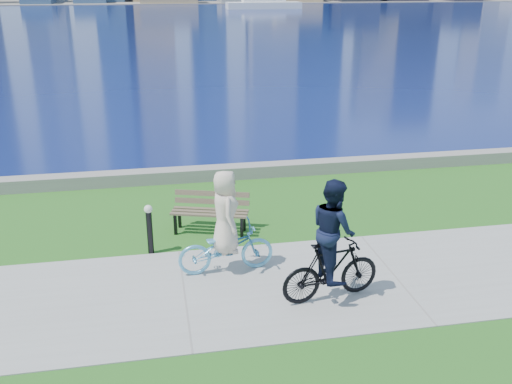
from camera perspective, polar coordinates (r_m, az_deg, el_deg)
The scene contains 10 objects.
ground at distance 11.37m, azimuth 13.59°, elevation -8.11°, with size 320.00×320.00×0.00m, color #1F5A17.
concrete_path at distance 11.37m, azimuth 13.59°, elevation -8.07°, with size 80.00×3.50×0.02m, color #959691.
seawall at distance 16.66m, azimuth 5.19°, elevation 2.47°, with size 90.00×0.50×0.35m, color gray.
bay_water at distance 81.31m, azimuth -7.81°, elevation 16.79°, with size 320.00×131.00×0.01m, color #0C1850.
far_shore at distance 139.18m, azimuth -9.24°, elevation 18.32°, with size 320.00×30.00×0.12m, color slate.
ferry_far at distance 106.21m, azimuth 0.76°, elevation 18.25°, with size 13.14×3.75×1.78m.
park_bench at distance 12.72m, azimuth -4.57°, elevation -1.68°, with size 1.80×1.07×0.88m.
bollard_lamp at distance 11.83m, azimuth -10.61°, elevation -3.37°, with size 0.17×0.17×1.08m.
cyclist_woman at distance 10.87m, azimuth -3.06°, elevation -4.32°, with size 0.76×1.89×2.04m.
cyclist_man at distance 9.95m, azimuth 7.62°, elevation -5.81°, with size 0.82×1.89×2.23m.
Camera 1 is at (-4.37, -9.01, 5.38)m, focal length 40.00 mm.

